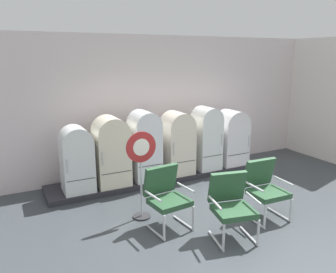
# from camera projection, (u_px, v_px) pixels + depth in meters

# --- Properties ---
(ground) EXTENTS (12.00, 10.00, 0.05)m
(ground) POSITION_uv_depth(u_px,v_px,m) (244.00, 240.00, 5.31)
(ground) COLOR #383E43
(back_wall) EXTENTS (11.76, 0.12, 3.30)m
(back_wall) POSITION_uv_depth(u_px,v_px,m) (150.00, 105.00, 8.08)
(back_wall) COLOR silver
(back_wall) RESTS_ON ground
(side_wall_right) EXTENTS (0.16, 2.20, 3.30)m
(side_wall_right) POSITION_uv_depth(u_px,v_px,m) (324.00, 100.00, 9.10)
(side_wall_right) COLOR silver
(side_wall_right) RESTS_ON ground
(display_plinth) EXTENTS (5.25, 0.95, 0.11)m
(display_plinth) POSITION_uv_depth(u_px,v_px,m) (161.00, 176.00, 7.91)
(display_plinth) COLOR #2A2930
(display_plinth) RESTS_ON ground
(refrigerator_0) EXTENTS (0.61, 0.61, 1.35)m
(refrigerator_0) POSITION_uv_depth(u_px,v_px,m) (77.00, 157.00, 6.74)
(refrigerator_0) COLOR silver
(refrigerator_0) RESTS_ON display_plinth
(refrigerator_1) EXTENTS (0.69, 0.68, 1.48)m
(refrigerator_1) POSITION_uv_depth(u_px,v_px,m) (111.00, 149.00, 7.07)
(refrigerator_1) COLOR silver
(refrigerator_1) RESTS_ON display_plinth
(refrigerator_2) EXTENTS (0.60, 0.69, 1.54)m
(refrigerator_2) POSITION_uv_depth(u_px,v_px,m) (144.00, 143.00, 7.40)
(refrigerator_2) COLOR white
(refrigerator_2) RESTS_ON display_plinth
(refrigerator_3) EXTENTS (0.66, 0.67, 1.46)m
(refrigerator_3) POSITION_uv_depth(u_px,v_px,m) (177.00, 141.00, 7.77)
(refrigerator_3) COLOR beige
(refrigerator_3) RESTS_ON display_plinth
(refrigerator_4) EXTENTS (0.59, 0.63, 1.52)m
(refrigerator_4) POSITION_uv_depth(u_px,v_px,m) (206.00, 136.00, 8.09)
(refrigerator_4) COLOR white
(refrigerator_4) RESTS_ON display_plinth
(refrigerator_5) EXTENTS (0.71, 0.66, 1.38)m
(refrigerator_5) POSITION_uv_depth(u_px,v_px,m) (231.00, 136.00, 8.46)
(refrigerator_5) COLOR white
(refrigerator_5) RESTS_ON display_plinth
(armchair_left) EXTENTS (0.73, 0.72, 1.05)m
(armchair_left) POSITION_uv_depth(u_px,v_px,m) (166.00, 194.00, 5.56)
(armchair_left) COLOR silver
(armchair_left) RESTS_ON ground
(armchair_right) EXTENTS (0.70, 0.68, 1.05)m
(armchair_right) POSITION_uv_depth(u_px,v_px,m) (265.00, 186.00, 5.90)
(armchair_right) COLOR silver
(armchair_right) RESTS_ON ground
(armchair_center) EXTENTS (0.76, 0.77, 1.05)m
(armchair_center) POSITION_uv_depth(u_px,v_px,m) (231.00, 202.00, 5.24)
(armchair_center) COLOR silver
(armchair_center) RESTS_ON ground
(sign_stand) EXTENTS (0.54, 0.32, 1.59)m
(sign_stand) POSITION_uv_depth(u_px,v_px,m) (141.00, 173.00, 5.80)
(sign_stand) COLOR #2D2D30
(sign_stand) RESTS_ON ground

